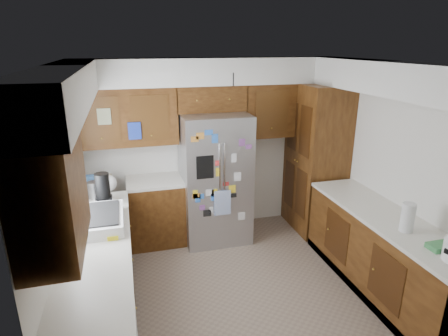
{
  "coord_description": "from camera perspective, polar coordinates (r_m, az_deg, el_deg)",
  "views": [
    {
      "loc": [
        -1.15,
        -3.53,
        2.68
      ],
      "look_at": [
        -0.1,
        0.35,
        1.33
      ],
      "focal_mm": 30.0,
      "sensor_mm": 36.0,
      "label": 1
    }
  ],
  "objects": [
    {
      "name": "right_counter_run",
      "position": [
        4.63,
        22.91,
        -12.31
      ],
      "size": [
        0.63,
        2.25,
        0.92
      ],
      "color": "#3A1E0B",
      "rests_on": "ground"
    },
    {
      "name": "fridge",
      "position": [
        5.19,
        -1.37,
        -1.58
      ],
      "size": [
        0.9,
        0.79,
        1.8
      ],
      "color": "gray",
      "rests_on": "ground"
    },
    {
      "name": "left_counter_run",
      "position": [
        4.21,
        -16.11,
        -14.59
      ],
      "size": [
        1.36,
        3.2,
        0.92
      ],
      "color": "#3A1E0B",
      "rests_on": "ground"
    },
    {
      "name": "paper_towel",
      "position": [
        4.09,
        26.2,
        -6.78
      ],
      "size": [
        0.13,
        0.13,
        0.29
      ],
      "primitive_type": "cylinder",
      "color": "white",
      "rests_on": "right_counter_run"
    },
    {
      "name": "floor",
      "position": [
        4.58,
        2.48,
        -17.34
      ],
      "size": [
        3.6,
        3.6,
        0.0
      ],
      "primitive_type": "plane",
      "color": "gray",
      "rests_on": "ground"
    },
    {
      "name": "bridge_cabinet",
      "position": [
        5.14,
        -2.08,
        10.6
      ],
      "size": [
        0.96,
        0.34,
        0.35
      ],
      "primitive_type": "cube",
      "color": "#3A1E0B",
      "rests_on": "fridge"
    },
    {
      "name": "sink_assembly",
      "position": [
        4.02,
        -18.79,
        -7.47
      ],
      "size": [
        0.52,
        0.71,
        0.37
      ],
      "color": "white",
      "rests_on": "left_counter_run"
    },
    {
      "name": "left_counter_clutter",
      "position": [
        4.7,
        -18.08,
        -2.73
      ],
      "size": [
        0.39,
        0.92,
        0.38
      ],
      "color": "black",
      "rests_on": "left_counter_run"
    },
    {
      "name": "room_shell",
      "position": [
        4.12,
        -0.11,
        6.5
      ],
      "size": [
        3.64,
        3.24,
        2.52
      ],
      "color": "white",
      "rests_on": "ground"
    },
    {
      "name": "pantry",
      "position": [
        5.61,
        13.8,
        1.33
      ],
      "size": [
        0.6,
        0.9,
        2.15
      ],
      "primitive_type": "cube",
      "color": "#3A1E0B",
      "rests_on": "ground"
    },
    {
      "name": "fridge_top_items",
      "position": [
        5.07,
        -0.96,
        13.85
      ],
      "size": [
        0.72,
        0.3,
        0.25
      ],
      "color": "#2747A3",
      "rests_on": "bridge_cabinet"
    }
  ]
}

